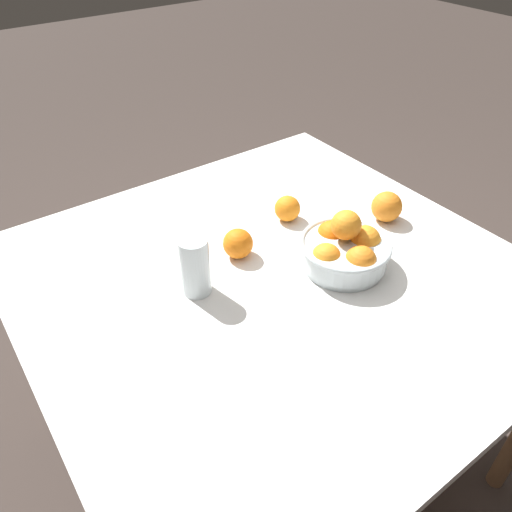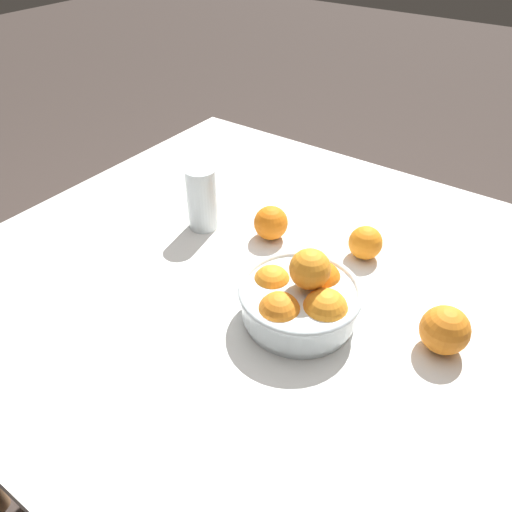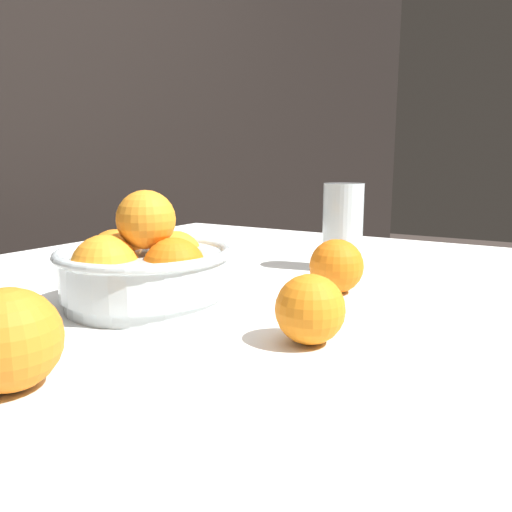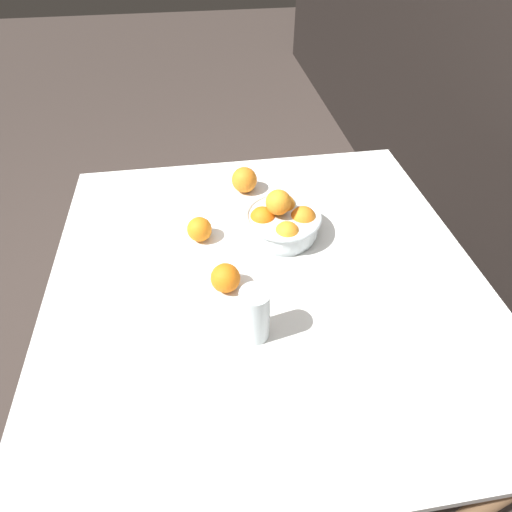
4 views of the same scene
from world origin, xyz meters
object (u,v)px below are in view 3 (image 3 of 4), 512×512
object	(u,v)px
fruit_bowl	(144,267)
orange_loose_near_bowl	(9,340)
juice_glass	(343,230)
orange_loose_aside	(336,266)
orange_loose_front	(310,309)

from	to	relation	value
fruit_bowl	orange_loose_near_bowl	world-z (taller)	fruit_bowl
juice_glass	orange_loose_aside	size ratio (longest dim) A/B	1.93
fruit_bowl	orange_loose_near_bowl	size ratio (longest dim) A/B	2.64
orange_loose_aside	fruit_bowl	bearing A→B (deg)	135.61
fruit_bowl	orange_loose_aside	size ratio (longest dim) A/B	2.91
juice_glass	orange_loose_near_bowl	bearing A→B (deg)	175.02
fruit_bowl	juice_glass	world-z (taller)	fruit_bowl
juice_glass	orange_loose_aside	bearing A→B (deg)	-160.66
orange_loose_aside	orange_loose_near_bowl	bearing A→B (deg)	166.31
fruit_bowl	orange_loose_front	world-z (taller)	fruit_bowl
orange_loose_front	orange_loose_aside	bearing A→B (deg)	15.51
juice_glass	orange_loose_aside	distance (m)	0.16
orange_loose_near_bowl	orange_loose_aside	world-z (taller)	orange_loose_near_bowl
fruit_bowl	juice_glass	xyz separation A→B (m)	(0.33, -0.13, 0.02)
orange_loose_front	orange_loose_aside	xyz separation A→B (m)	(0.20, 0.06, 0.00)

